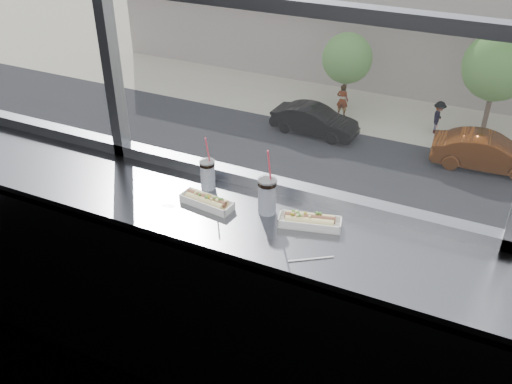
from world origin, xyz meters
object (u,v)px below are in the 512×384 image
at_px(car_far_a, 315,116).
at_px(tree_left, 347,58).
at_px(hotdog_tray_right, 310,221).
at_px(wrapper, 168,204).
at_px(soda_cup_right, 267,194).
at_px(car_far_b, 488,147).
at_px(soda_cup_left, 208,173).
at_px(car_near_a, 108,154).
at_px(loose_straw, 311,259).
at_px(hotdog_tray_left, 207,201).
at_px(pedestrian_b, 439,114).
at_px(tree_center, 498,67).
at_px(pedestrian_a, 343,97).

distance_m(car_far_a, tree_left, 4.46).
relative_size(hotdog_tray_right, wrapper, 3.10).
bearing_deg(hotdog_tray_right, soda_cup_right, 160.84).
bearing_deg(car_far_a, car_far_b, -86.38).
bearing_deg(tree_left, car_far_b, -25.58).
relative_size(wrapper, tree_left, 0.02).
relative_size(car_far_a, tree_left, 1.37).
distance_m(soda_cup_left, car_far_a, 27.68).
bearing_deg(soda_cup_right, soda_cup_left, 168.77).
height_order(hotdog_tray_right, car_near_a, hotdog_tray_right).
distance_m(loose_straw, car_far_b, 26.77).
relative_size(hotdog_tray_left, pedestrian_b, 0.13).
height_order(car_far_a, car_far_b, car_far_b).
height_order(car_near_a, car_far_a, car_far_a).
bearing_deg(hotdog_tray_left, soda_cup_left, 123.99).
distance_m(soda_cup_right, car_far_a, 27.84).
relative_size(car_far_b, tree_center, 1.22).
height_order(pedestrian_b, tree_center, tree_center).
distance_m(hotdog_tray_left, loose_straw, 0.61).
bearing_deg(tree_center, pedestrian_a, -171.99).
bearing_deg(pedestrian_a, tree_left, -77.17).
relative_size(soda_cup_left, soda_cup_right, 0.86).
xyz_separation_m(pedestrian_b, tree_left, (-5.56, 1.07, 1.90)).
distance_m(loose_straw, tree_left, 30.94).
xyz_separation_m(car_far_a, car_far_b, (8.68, 0.00, 0.10)).
bearing_deg(hotdog_tray_right, soda_cup_left, 156.94).
distance_m(soda_cup_left, tree_left, 30.51).
bearing_deg(loose_straw, hotdog_tray_right, 77.77).
xyz_separation_m(hotdog_tray_right, tree_center, (-0.21, 28.21, -8.39)).
height_order(wrapper, car_far_b, wrapper).
height_order(car_far_b, pedestrian_a, car_far_b).
height_order(hotdog_tray_right, soda_cup_right, soda_cup_right).
bearing_deg(car_far_a, tree_center, -60.22).
bearing_deg(tree_left, tree_center, -0.00).
height_order(hotdog_tray_left, tree_center, hotdog_tray_left).
relative_size(car_far_b, pedestrian_a, 3.03).
bearing_deg(car_near_a, wrapper, -132.24).
distance_m(hotdog_tray_left, soda_cup_right, 0.30).
relative_size(hotdog_tray_right, car_far_b, 0.04).
bearing_deg(car_near_a, soda_cup_left, -131.67).
distance_m(pedestrian_b, tree_center, 3.62).
bearing_deg(car_far_b, hotdog_tray_left, 173.34).
bearing_deg(loose_straw, pedestrian_a, 71.52).
distance_m(hotdog_tray_right, car_far_b, 26.58).
height_order(hotdog_tray_left, car_near_a, hotdog_tray_left).
xyz_separation_m(soda_cup_left, car_far_a, (-7.78, 24.12, -11.11)).
relative_size(hotdog_tray_left, tree_center, 0.05).
xyz_separation_m(hotdog_tray_left, wrapper, (-0.17, -0.08, -0.01)).
bearing_deg(soda_cup_right, wrapper, -160.57).
distance_m(wrapper, tree_center, 29.57).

